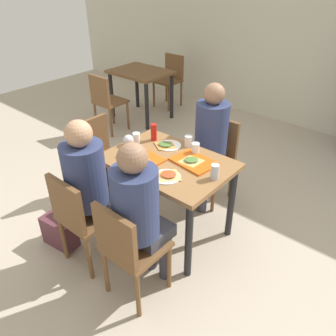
{
  "coord_description": "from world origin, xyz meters",
  "views": [
    {
      "loc": [
        1.58,
        -1.87,
        2.2
      ],
      "look_at": [
        0.0,
        0.0,
        0.69
      ],
      "focal_mm": 35.79,
      "sensor_mm": 36.0,
      "label": 1
    }
  ],
  "objects_px": {
    "chair_far_side": "(215,153)",
    "chair_left_end": "(100,153)",
    "background_chair_near": "(106,99)",
    "plastic_cup_c": "(136,138)",
    "person_in_red": "(90,181)",
    "background_chair_far": "(171,77)",
    "plastic_cup_a": "(188,141)",
    "plastic_cup_d": "(195,148)",
    "pizza_slice_b": "(191,160)",
    "foil_bundle": "(129,140)",
    "person_far_side": "(209,137)",
    "main_table": "(168,172)",
    "pizza_slice_a": "(140,157)",
    "soda_can": "(215,172)",
    "pizza_slice_d": "(168,175)",
    "background_table": "(141,79)",
    "paper_plate_near_edge": "(167,177)",
    "tray_red_near": "(141,158)",
    "chair_near_right": "(127,247)",
    "tray_red_far": "(194,162)",
    "person_in_brown_jacket": "(140,209)",
    "condiment_bottle": "(154,132)",
    "chair_near_left": "(80,215)",
    "paper_plate_center": "(169,145)",
    "pizza_slice_c": "(165,145)",
    "handbag": "(60,232)"
  },
  "relations": [
    {
      "from": "chair_near_left",
      "to": "background_chair_far",
      "type": "distance_m",
      "value": 3.79
    },
    {
      "from": "chair_far_side",
      "to": "plastic_cup_d",
      "type": "relative_size",
      "value": 8.68
    },
    {
      "from": "main_table",
      "to": "person_in_red",
      "type": "relative_size",
      "value": 0.84
    },
    {
      "from": "pizza_slice_a",
      "to": "background_table",
      "type": "relative_size",
      "value": 0.19
    },
    {
      "from": "person_in_red",
      "to": "plastic_cup_a",
      "type": "height_order",
      "value": "person_in_red"
    },
    {
      "from": "plastic_cup_a",
      "to": "background_chair_far",
      "type": "xyz_separation_m",
      "value": [
        -2.07,
        2.24,
        -0.31
      ]
    },
    {
      "from": "chair_near_right",
      "to": "pizza_slice_b",
      "type": "xyz_separation_m",
      "value": [
        -0.09,
        0.85,
        0.28
      ]
    },
    {
      "from": "chair_left_end",
      "to": "foil_bundle",
      "type": "height_order",
      "value": "foil_bundle"
    },
    {
      "from": "background_chair_far",
      "to": "plastic_cup_d",
      "type": "bearing_deg",
      "value": -46.43
    },
    {
      "from": "person_in_red",
      "to": "foil_bundle",
      "type": "bearing_deg",
      "value": 107.32
    },
    {
      "from": "main_table",
      "to": "plastic_cup_d",
      "type": "distance_m",
      "value": 0.31
    },
    {
      "from": "plastic_cup_a",
      "to": "plastic_cup_d",
      "type": "relative_size",
      "value": 1.0
    },
    {
      "from": "chair_far_side",
      "to": "pizza_slice_d",
      "type": "xyz_separation_m",
      "value": [
        0.17,
        -0.95,
        0.27
      ]
    },
    {
      "from": "chair_far_side",
      "to": "background_chair_near",
      "type": "relative_size",
      "value": 1.0
    },
    {
      "from": "tray_red_near",
      "to": "plastic_cup_d",
      "type": "height_order",
      "value": "plastic_cup_d"
    },
    {
      "from": "chair_near_left",
      "to": "person_in_red",
      "type": "xyz_separation_m",
      "value": [
        0.0,
        0.14,
        0.25
      ]
    },
    {
      "from": "chair_near_right",
      "to": "tray_red_near",
      "type": "height_order",
      "value": "chair_near_right"
    },
    {
      "from": "chair_left_end",
      "to": "pizza_slice_a",
      "type": "bearing_deg",
      "value": -11.06
    },
    {
      "from": "person_far_side",
      "to": "background_chair_near",
      "type": "bearing_deg",
      "value": 167.3
    },
    {
      "from": "plastic_cup_d",
      "to": "background_chair_far",
      "type": "relative_size",
      "value": 0.12
    },
    {
      "from": "pizza_slice_a",
      "to": "pizza_slice_d",
      "type": "distance_m",
      "value": 0.36
    },
    {
      "from": "person_far_side",
      "to": "plastic_cup_c",
      "type": "height_order",
      "value": "person_far_side"
    },
    {
      "from": "soda_can",
      "to": "plastic_cup_d",
      "type": "bearing_deg",
      "value": 147.02
    },
    {
      "from": "pizza_slice_b",
      "to": "person_in_brown_jacket",
      "type": "bearing_deg",
      "value": -82.68
    },
    {
      "from": "background_chair_far",
      "to": "condiment_bottle",
      "type": "bearing_deg",
      "value": -53.39
    },
    {
      "from": "person_in_brown_jacket",
      "to": "condiment_bottle",
      "type": "distance_m",
      "value": 1.03
    },
    {
      "from": "paper_plate_center",
      "to": "plastic_cup_d",
      "type": "height_order",
      "value": "plastic_cup_d"
    },
    {
      "from": "pizza_slice_c",
      "to": "soda_can",
      "type": "relative_size",
      "value": 1.63
    },
    {
      "from": "chair_far_side",
      "to": "background_table",
      "type": "bearing_deg",
      "value": 153.04
    },
    {
      "from": "chair_far_side",
      "to": "person_in_red",
      "type": "bearing_deg",
      "value": -100.98
    },
    {
      "from": "pizza_slice_b",
      "to": "handbag",
      "type": "height_order",
      "value": "pizza_slice_b"
    },
    {
      "from": "chair_far_side",
      "to": "chair_left_end",
      "type": "bearing_deg",
      "value": -140.41
    },
    {
      "from": "background_table",
      "to": "chair_left_end",
      "type": "bearing_deg",
      "value": -57.19
    },
    {
      "from": "person_in_red",
      "to": "pizza_slice_b",
      "type": "relative_size",
      "value": 5.74
    },
    {
      "from": "person_far_side",
      "to": "pizza_slice_a",
      "type": "bearing_deg",
      "value": -104.24
    },
    {
      "from": "chair_left_end",
      "to": "person_far_side",
      "type": "height_order",
      "value": "person_far_side"
    },
    {
      "from": "paper_plate_center",
      "to": "foil_bundle",
      "type": "bearing_deg",
      "value": -142.52
    },
    {
      "from": "main_table",
      "to": "background_chair_far",
      "type": "relative_size",
      "value": 1.23
    },
    {
      "from": "tray_red_far",
      "to": "pizza_slice_a",
      "type": "height_order",
      "value": "pizza_slice_a"
    },
    {
      "from": "chair_left_end",
      "to": "plastic_cup_c",
      "type": "height_order",
      "value": "plastic_cup_c"
    },
    {
      "from": "chair_far_side",
      "to": "handbag",
      "type": "bearing_deg",
      "value": -111.91
    },
    {
      "from": "pizza_slice_b",
      "to": "pizza_slice_a",
      "type": "bearing_deg",
      "value": -147.46
    },
    {
      "from": "paper_plate_near_edge",
      "to": "handbag",
      "type": "xyz_separation_m",
      "value": [
        -0.78,
        -0.57,
        -0.63
      ]
    },
    {
      "from": "chair_far_side",
      "to": "plastic_cup_c",
      "type": "relative_size",
      "value": 8.68
    },
    {
      "from": "paper_plate_near_edge",
      "to": "plastic_cup_d",
      "type": "xyz_separation_m",
      "value": [
        -0.05,
        0.45,
        0.05
      ]
    },
    {
      "from": "chair_far_side",
      "to": "person_far_side",
      "type": "bearing_deg",
      "value": -90.0
    },
    {
      "from": "chair_near_left",
      "to": "tray_red_far",
      "type": "height_order",
      "value": "chair_near_left"
    },
    {
      "from": "person_in_red",
      "to": "background_chair_far",
      "type": "distance_m",
      "value": 3.67
    },
    {
      "from": "pizza_slice_a",
      "to": "chair_near_right",
      "type": "bearing_deg",
      "value": -53.3
    },
    {
      "from": "main_table",
      "to": "chair_far_side",
      "type": "height_order",
      "value": "chair_far_side"
    }
  ]
}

